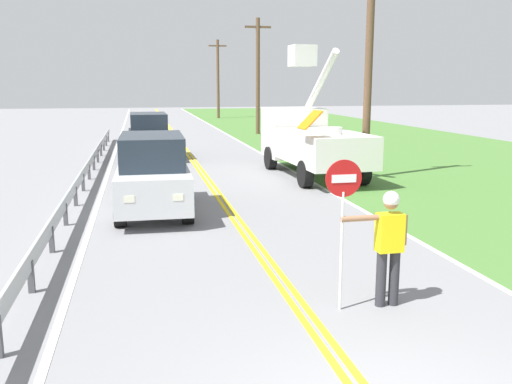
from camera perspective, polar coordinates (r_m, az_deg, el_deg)
name	(u,v)px	position (r m, az deg, el deg)	size (l,w,h in m)	color
grass_verge_right	(434,156)	(28.30, 17.80, 3.57)	(16.00, 110.00, 0.01)	#477533
centerline_yellow_left	(193,163)	(24.73, -6.53, 3.03)	(0.11, 110.00, 0.01)	yellow
centerline_yellow_right	(197,162)	(24.75, -6.11, 3.04)	(0.11, 110.00, 0.01)	yellow
edge_line_right	(274,160)	(25.33, 1.82, 3.28)	(0.12, 110.00, 0.01)	silver
edge_line_left	(111,165)	(24.66, -14.68, 2.71)	(0.12, 110.00, 0.01)	silver
flagger_worker	(389,241)	(8.80, 13.48, -4.91)	(1.09, 0.25, 1.83)	#2D2D33
stop_sign_paddle	(343,201)	(8.33, 8.93, -0.93)	(0.56, 0.04, 2.33)	silver
utility_bucket_truck	(309,138)	(21.24, 5.47, 5.51)	(2.67, 6.89, 4.89)	white
oncoming_suv_nearest	(153,174)	(15.12, -10.56, 1.88)	(1.98, 4.64, 2.10)	silver
oncoming_suv_second	(149,136)	(26.41, -10.95, 5.71)	(1.96, 4.63, 2.10)	black
utility_pole_near	(369,59)	(20.70, 11.53, 13.24)	(1.80, 0.28, 8.22)	brown
utility_pole_mid	(258,74)	(38.86, 0.19, 12.01)	(1.80, 0.28, 7.81)	brown
utility_pole_far	(218,78)	(57.23, -3.93, 11.65)	(1.80, 0.28, 7.78)	brown
guardrail_left_shoulder	(86,170)	(19.92, -17.09, 2.18)	(0.10, 32.00, 0.71)	#9EA0A3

